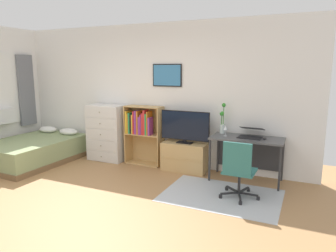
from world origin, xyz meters
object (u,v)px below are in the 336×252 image
office_chair (238,169)px  wine_glass (226,128)px  computer_mouse (265,139)px  tv_stand (185,157)px  bookshelf (142,129)px  bed (34,150)px  dresser (107,133)px  bamboo_vase (222,121)px  laptop (251,133)px  television (185,127)px  desk (248,145)px

office_chair → wine_glass: 0.98m
computer_mouse → wine_glass: size_ratio=0.58×
tv_stand → wine_glass: size_ratio=4.56×
bookshelf → wine_glass: bearing=-5.1°
bed → dresser: (1.27, 0.74, 0.33)m
bookshelf → office_chair: bookshelf is taller
tv_stand → bamboo_vase: bamboo_vase is taller
wine_glass → computer_mouse: bearing=-1.2°
laptop → computer_mouse: 0.27m
bed → bookshelf: 2.25m
bed → dresser: bearing=31.1°
laptop → bamboo_vase: 0.55m
tv_stand → laptop: laptop is taller
dresser → bamboo_vase: bamboo_vase is taller
bamboo_vase → wine_glass: (0.11, -0.20, -0.09)m
television → computer_mouse: television is taller
dresser → desk: dresser is taller
dresser → desk: 2.83m
dresser → bookshelf: size_ratio=0.99×
desk → bed: bearing=-169.6°
bamboo_vase → dresser: bearing=-177.4°
computer_mouse → laptop: bearing=154.6°
dresser → office_chair: bearing=-17.0°
bamboo_vase → bookshelf: bearing=-178.3°
television → wine_glass: bearing=-6.2°
bookshelf → desk: size_ratio=0.98×
bookshelf → office_chair: 2.30m
bed → bookshelf: bearing=22.0°
television → bamboo_vase: bearing=9.8°
desk → office_chair: (0.04, -0.89, -0.14)m
bed → bamboo_vase: 3.80m
bed → wine_glass: wine_glass is taller
bamboo_vase → wine_glass: 0.24m
computer_mouse → office_chair: bearing=-107.4°
bed → bamboo_vase: bearing=13.8°
desk → computer_mouse: computer_mouse is taller
bamboo_vase → wine_glass: bearing=-61.0°
laptop → tv_stand: bearing=-177.4°
bed → laptop: bearing=11.0°
computer_mouse → bamboo_vase: (-0.75, 0.21, 0.20)m
bookshelf → bed: bearing=-158.6°
bed → wine_glass: bearing=10.6°
bed → office_chair: (4.14, -0.14, 0.22)m
television → laptop: (1.17, 0.02, -0.01)m
laptop → wine_glass: 0.42m
desk → dresser: bearing=-179.8°
dresser → bamboo_vase: size_ratio=2.13×
laptop → bamboo_vase: size_ratio=0.80×
bookshelf → wine_glass: bookshelf is taller
desk → bamboo_vase: 0.60m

